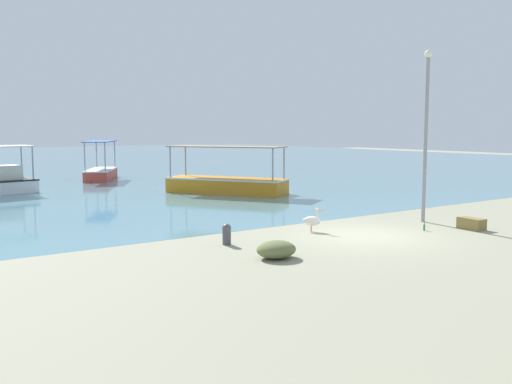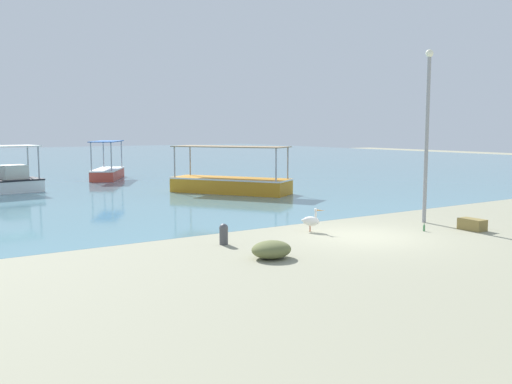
# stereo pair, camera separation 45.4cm
# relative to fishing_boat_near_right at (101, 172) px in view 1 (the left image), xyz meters

# --- Properties ---
(ground) EXTENTS (120.00, 120.00, 0.00)m
(ground) POSITION_rel_fishing_boat_near_right_xyz_m (-0.15, -24.48, -0.53)
(ground) COLOR gray
(harbor_water) EXTENTS (110.00, 90.00, 0.00)m
(harbor_water) POSITION_rel_fishing_boat_near_right_xyz_m (-0.15, 23.52, -0.53)
(harbor_water) COLOR #578A9A
(harbor_water) RESTS_ON ground
(fishing_boat_near_right) EXTENTS (3.63, 4.80, 2.57)m
(fishing_boat_near_right) POSITION_rel_fishing_boat_near_right_xyz_m (0.00, 0.00, 0.00)
(fishing_boat_near_right) COLOR #C74132
(fishing_boat_near_right) RESTS_ON harbor_water
(fishing_boat_far_left) EXTENTS (5.06, 6.44, 2.48)m
(fishing_boat_far_left) POSITION_rel_fishing_boat_near_right_xyz_m (2.62, -11.70, 0.03)
(fishing_boat_far_left) COLOR orange
(fishing_boat_far_left) RESTS_ON harbor_water
(pelican) EXTENTS (0.59, 0.69, 0.80)m
(pelican) POSITION_rel_fishing_boat_near_right_xyz_m (-1.04, -22.93, -0.15)
(pelican) COLOR #E0997A
(pelican) RESTS_ON ground
(lamp_post) EXTENTS (0.28, 0.28, 6.21)m
(lamp_post) POSITION_rel_fishing_boat_near_right_xyz_m (3.60, -23.75, 2.94)
(lamp_post) COLOR gray
(lamp_post) RESTS_ON ground
(mooring_bollard) EXTENTS (0.27, 0.27, 0.63)m
(mooring_bollard) POSITION_rel_fishing_boat_near_right_xyz_m (-4.52, -23.11, -0.19)
(mooring_bollard) COLOR #47474C
(mooring_bollard) RESTS_ON ground
(net_pile) EXTENTS (1.11, 0.94, 0.47)m
(net_pile) POSITION_rel_fishing_boat_near_right_xyz_m (-4.39, -25.38, -0.29)
(net_pile) COLOR olive
(net_pile) RESTS_ON ground
(cargo_crate) EXTENTS (0.50, 0.87, 0.39)m
(cargo_crate) POSITION_rel_fishing_boat_near_right_xyz_m (3.69, -25.71, -0.33)
(cargo_crate) COLOR olive
(cargo_crate) RESTS_ON ground
(glass_bottle) EXTENTS (0.07, 0.07, 0.27)m
(glass_bottle) POSITION_rel_fishing_boat_near_right_xyz_m (2.17, -24.95, -0.42)
(glass_bottle) COLOR #3F7F4C
(glass_bottle) RESTS_ON ground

